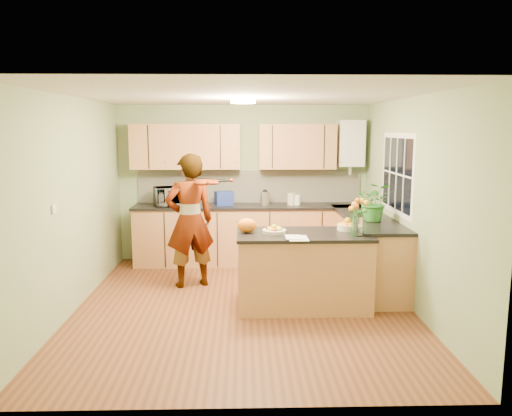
{
  "coord_description": "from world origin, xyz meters",
  "views": [
    {
      "loc": [
        -0.0,
        -5.8,
        2.13
      ],
      "look_at": [
        0.16,
        0.5,
        1.12
      ],
      "focal_mm": 35.0,
      "sensor_mm": 36.0,
      "label": 1
    }
  ],
  "objects": [
    {
      "name": "wall_back",
      "position": [
        0.0,
        2.25,
        1.25
      ],
      "size": [
        4.0,
        0.02,
        2.5
      ],
      "primitive_type": "cube",
      "color": "#95AD7C",
      "rests_on": "floor"
    },
    {
      "name": "window_right",
      "position": [
        1.99,
        0.6,
        1.55
      ],
      "size": [
        0.01,
        1.3,
        1.05
      ],
      "color": "white",
      "rests_on": "wall_right"
    },
    {
      "name": "blue_box",
      "position": [
        -0.3,
        1.95,
        1.05
      ],
      "size": [
        0.32,
        0.27,
        0.22
      ],
      "primitive_type": "cube",
      "rotation": [
        0.0,
        0.0,
        0.29
      ],
      "color": "navy",
      "rests_on": "back_counter"
    },
    {
      "name": "upper_cabinets",
      "position": [
        -0.18,
        2.08,
        1.85
      ],
      "size": [
        3.2,
        0.34,
        0.7
      ],
      "color": "#B87A49",
      "rests_on": "wall_back"
    },
    {
      "name": "potted_plant",
      "position": [
        1.7,
        0.53,
        1.19
      ],
      "size": [
        0.57,
        0.54,
        0.51
      ],
      "primitive_type": "imported",
      "rotation": [
        0.0,
        0.0,
        -0.38
      ],
      "color": "#2F7D29",
      "rests_on": "right_counter"
    },
    {
      "name": "ceiling",
      "position": [
        0.0,
        0.0,
        2.5
      ],
      "size": [
        4.0,
        4.5,
        0.02
      ],
      "primitive_type": "cube",
      "color": "silver",
      "rests_on": "wall_back"
    },
    {
      "name": "papers",
      "position": [
        0.61,
        -0.34,
        0.91
      ],
      "size": [
        0.22,
        0.3,
        0.01
      ],
      "primitive_type": "cube",
      "color": "silver",
      "rests_on": "peninsula_island"
    },
    {
      "name": "fruit_dish",
      "position": [
        0.36,
        -0.04,
        0.95
      ],
      "size": [
        0.28,
        0.28,
        0.1
      ],
      "color": "beige",
      "rests_on": "peninsula_island"
    },
    {
      "name": "orange_bag",
      "position": [
        0.04,
        0.01,
        0.99
      ],
      "size": [
        0.24,
        0.2,
        0.17
      ],
      "primitive_type": "ellipsoid",
      "rotation": [
        0.0,
        0.0,
        -0.03
      ],
      "color": "orange",
      "rests_on": "peninsula_island"
    },
    {
      "name": "violinist",
      "position": [
        -0.72,
        0.81,
        0.9
      ],
      "size": [
        0.77,
        0.63,
        1.81
      ],
      "primitive_type": "imported",
      "rotation": [
        0.0,
        0.0,
        3.49
      ],
      "color": "#E5AD8C",
      "rests_on": "floor"
    },
    {
      "name": "microwave",
      "position": [
        -1.11,
        1.93,
        1.09
      ],
      "size": [
        0.62,
        0.52,
        0.29
      ],
      "primitive_type": "imported",
      "rotation": [
        0.0,
        0.0,
        0.36
      ],
      "color": "white",
      "rests_on": "back_counter"
    },
    {
      "name": "wall_left",
      "position": [
        -2.0,
        0.0,
        1.25
      ],
      "size": [
        0.02,
        4.5,
        2.5
      ],
      "primitive_type": "cube",
      "color": "#95AD7C",
      "rests_on": "floor"
    },
    {
      "name": "wall_right",
      "position": [
        2.0,
        0.0,
        1.25
      ],
      "size": [
        0.02,
        4.5,
        2.5
      ],
      "primitive_type": "cube",
      "color": "#95AD7C",
      "rests_on": "floor"
    },
    {
      "name": "floor",
      "position": [
        0.0,
        0.0,
        0.0
      ],
      "size": [
        4.5,
        4.5,
        0.0
      ],
      "primitive_type": "plane",
      "color": "brown",
      "rests_on": "ground"
    },
    {
      "name": "boiler",
      "position": [
        1.7,
        2.09,
        1.9
      ],
      "size": [
        0.4,
        0.3,
        0.86
      ],
      "color": "white",
      "rests_on": "wall_back"
    },
    {
      "name": "splashback",
      "position": [
        0.1,
        2.23,
        1.2
      ],
      "size": [
        3.6,
        0.02,
        0.52
      ],
      "primitive_type": "cube",
      "color": "beige",
      "rests_on": "back_counter"
    },
    {
      "name": "violin",
      "position": [
        -0.52,
        0.59,
        1.45
      ],
      "size": [
        0.67,
        0.58,
        0.17
      ],
      "primitive_type": null,
      "rotation": [
        0.17,
        0.0,
        -0.61
      ],
      "color": "#4B0D04",
      "rests_on": "violinist"
    },
    {
      "name": "jar_white",
      "position": [
        0.85,
        1.95,
        1.02
      ],
      "size": [
        0.12,
        0.12,
        0.16
      ],
      "primitive_type": "cylinder",
      "rotation": [
        0.0,
        0.0,
        0.18
      ],
      "color": "white",
      "rests_on": "back_counter"
    },
    {
      "name": "orange_bowl",
      "position": [
        1.26,
        0.11,
        0.97
      ],
      "size": [
        0.25,
        0.25,
        0.14
      ],
      "color": "beige",
      "rests_on": "peninsula_island"
    },
    {
      "name": "ceiling_lamp",
      "position": [
        0.0,
        0.3,
        2.46
      ],
      "size": [
        0.3,
        0.3,
        0.07
      ],
      "color": "#FFEABF",
      "rests_on": "ceiling"
    },
    {
      "name": "back_counter",
      "position": [
        0.1,
        1.95,
        0.47
      ],
      "size": [
        3.64,
        0.62,
        0.94
      ],
      "color": "#B87A49",
      "rests_on": "floor"
    },
    {
      "name": "light_switch",
      "position": [
        -1.99,
        -0.6,
        1.3
      ],
      "size": [
        0.02,
        0.09,
        0.09
      ],
      "primitive_type": "cube",
      "color": "white",
      "rests_on": "wall_left"
    },
    {
      "name": "peninsula_island",
      "position": [
        0.71,
        -0.04,
        0.46
      ],
      "size": [
        1.58,
        0.81,
        0.91
      ],
      "color": "#B87A49",
      "rests_on": "floor"
    },
    {
      "name": "wall_front",
      "position": [
        0.0,
        -2.25,
        1.25
      ],
      "size": [
        4.0,
        0.02,
        2.5
      ],
      "primitive_type": "cube",
      "color": "#95AD7C",
      "rests_on": "floor"
    },
    {
      "name": "kettle",
      "position": [
        0.34,
        1.96,
        1.06
      ],
      "size": [
        0.15,
        0.15,
        0.28
      ],
      "rotation": [
        0.0,
        0.0,
        0.01
      ],
      "color": "silver",
      "rests_on": "back_counter"
    },
    {
      "name": "right_counter",
      "position": [
        1.7,
        0.85,
        0.47
      ],
      "size": [
        0.62,
        2.24,
        0.94
      ],
      "color": "#B87A49",
      "rests_on": "floor"
    },
    {
      "name": "jar_cream",
      "position": [
        0.75,
        1.94,
        1.03
      ],
      "size": [
        0.13,
        0.13,
        0.19
      ],
      "primitive_type": "cylinder",
      "rotation": [
        0.0,
        0.0,
        -0.08
      ],
      "color": "beige",
      "rests_on": "back_counter"
    },
    {
      "name": "flower_vase",
      "position": [
        1.31,
        -0.22,
        1.23
      ],
      "size": [
        0.27,
        0.27,
        0.49
      ],
      "rotation": [
        0.0,
        0.0,
        0.34
      ],
      "color": "silver",
      "rests_on": "peninsula_island"
    }
  ]
}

